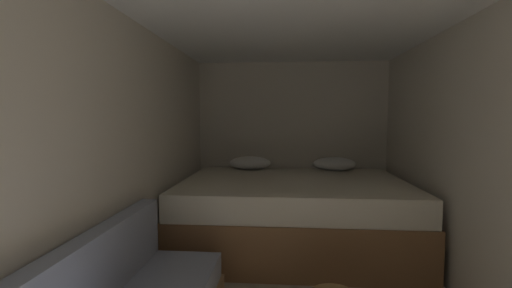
# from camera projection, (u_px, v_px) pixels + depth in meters

# --- Properties ---
(wall_back) EXTENTS (2.59, 0.05, 2.14)m
(wall_back) POSITION_uv_depth(u_px,v_px,m) (292.00, 142.00, 4.55)
(wall_back) COLOR beige
(wall_back) RESTS_ON ground
(wall_left) EXTENTS (0.05, 4.77, 2.14)m
(wall_left) POSITION_uv_depth(u_px,v_px,m) (109.00, 167.00, 2.26)
(wall_left) COLOR beige
(wall_left) RESTS_ON ground
(wall_right) EXTENTS (0.05, 4.77, 2.14)m
(wall_right) POSITION_uv_depth(u_px,v_px,m) (510.00, 172.00, 2.06)
(wall_right) COLOR beige
(wall_right) RESTS_ON ground
(bed) EXTENTS (2.37, 1.75, 0.91)m
(bed) POSITION_uv_depth(u_px,v_px,m) (293.00, 212.00, 3.67)
(bed) COLOR brown
(bed) RESTS_ON ground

